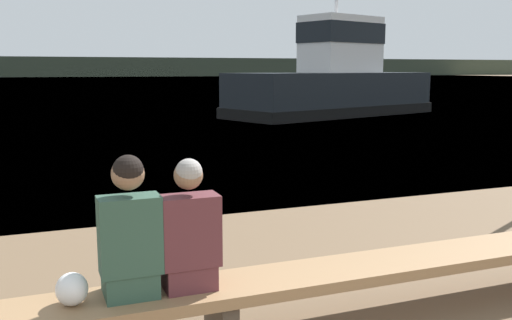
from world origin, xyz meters
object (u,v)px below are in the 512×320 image
object	(u,v)px
tugboat_red	(334,84)
person_left	(130,234)
shopping_bag	(72,289)
bench_main	(221,294)
person_right	(189,233)

from	to	relation	value
tugboat_red	person_left	bearing A→B (deg)	129.14
tugboat_red	shopping_bag	bearing A→B (deg)	128.27
bench_main	person_left	world-z (taller)	person_left
person_left	person_right	distance (m)	0.40
bench_main	tugboat_red	size ratio (longest dim) A/B	0.75
person_right	shopping_bag	size ratio (longest dim) A/B	4.12
person_left	person_right	size ratio (longest dim) A/B	1.05
person_right	shopping_bag	world-z (taller)	person_right
shopping_bag	tugboat_red	xyz separation A→B (m)	(11.73, 17.66, 0.74)
bench_main	person_left	size ratio (longest dim) A/B	7.94
bench_main	tugboat_red	world-z (taller)	tugboat_red
bench_main	tugboat_red	bearing A→B (deg)	58.72
bench_main	person_right	xyz separation A→B (m)	(-0.22, -0.00, 0.47)
shopping_bag	bench_main	bearing A→B (deg)	-0.44
person_left	tugboat_red	world-z (taller)	tugboat_red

